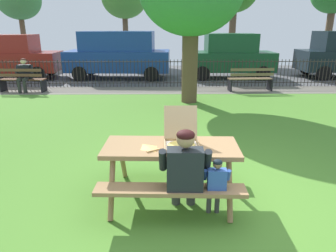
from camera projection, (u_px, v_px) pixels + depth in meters
The scene contains 16 objects.
ground at pixel (205, 144), 6.38m from camera, with size 28.00×12.44×0.02m, color #50882F.
cobblestone_walkway at pixel (186, 90), 11.63m from camera, with size 28.00×1.40×0.01m, color slate.
street_asphalt at pixel (180, 74), 15.61m from camera, with size 28.00×6.95×0.01m, color #515154.
picnic_table_foreground at pixel (171, 157), 4.20m from camera, with size 1.86×1.55×0.79m.
pizza_box_open at pixel (181, 139), 4.14m from camera, with size 0.45×0.53×0.49m.
pizza_slice_on_table at pixel (150, 148), 4.04m from camera, with size 0.30×0.32×0.02m.
adult_at_table at pixel (185, 170), 3.70m from camera, with size 0.62×0.60×1.19m.
child_at_table at pixel (216, 183), 3.71m from camera, with size 0.32×0.32×0.83m.
iron_fence_streetside at pixel (185, 73), 12.13m from camera, with size 23.40×0.03×1.07m.
park_bench_left at pixel (22, 80), 11.27m from camera, with size 1.62×0.55×0.85m.
park_bench_center at pixel (250, 80), 11.41m from camera, with size 1.62×0.57×0.85m.
person_on_park_bench at pixel (24, 74), 11.22m from camera, with size 0.61×0.59×1.19m.
parked_car_far_left at pixel (8, 56), 13.97m from camera, with size 4.46×2.03×1.94m.
parked_car_left at pixel (118, 54), 14.03m from camera, with size 4.68×2.13×2.08m.
parked_car_center at pixel (230, 56), 14.14m from camera, with size 3.91×1.86×1.98m.
far_tree_left at pixel (19, 0), 18.84m from camera, with size 2.62×2.62×5.02m.
Camera 1 is at (-0.87, -3.73, 2.29)m, focal length 33.20 mm.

